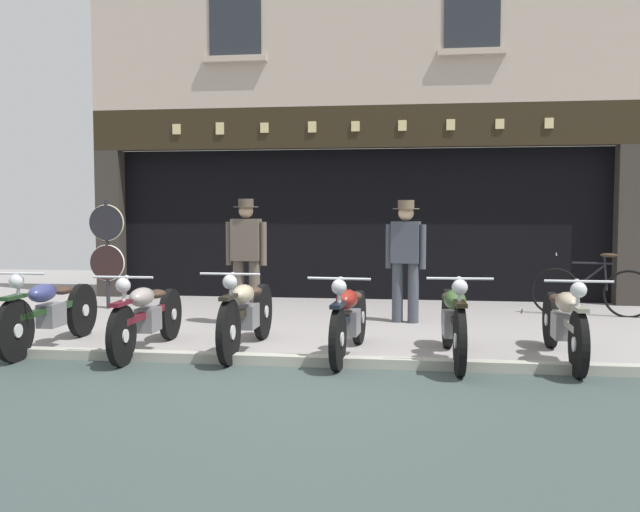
# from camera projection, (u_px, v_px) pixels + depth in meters

# --- Properties ---
(ground) EXTENTS (21.34, 22.00, 0.18)m
(ground) POSITION_uv_depth(u_px,v_px,m) (298.00, 399.00, 5.83)
(ground) COLOR gray
(shop_facade) EXTENTS (9.64, 4.42, 6.51)m
(shop_facade) POSITION_uv_depth(u_px,v_px,m) (365.00, 200.00, 13.60)
(shop_facade) COLOR black
(shop_facade) RESTS_ON ground
(motorcycle_far_left) EXTENTS (0.62, 2.10, 0.92)m
(motorcycle_far_left) POSITION_uv_depth(u_px,v_px,m) (50.00, 311.00, 7.72)
(motorcycle_far_left) COLOR black
(motorcycle_far_left) RESTS_ON ground
(motorcycle_left) EXTENTS (0.62, 2.05, 0.90)m
(motorcycle_left) POSITION_uv_depth(u_px,v_px,m) (147.00, 315.00, 7.52)
(motorcycle_left) COLOR black
(motorcycle_left) RESTS_ON ground
(motorcycle_center_left) EXTENTS (0.62, 2.09, 0.93)m
(motorcycle_center_left) POSITION_uv_depth(u_px,v_px,m) (247.00, 312.00, 7.56)
(motorcycle_center_left) COLOR black
(motorcycle_center_left) RESTS_ON ground
(motorcycle_center) EXTENTS (0.62, 2.00, 0.90)m
(motorcycle_center) POSITION_uv_depth(u_px,v_px,m) (349.00, 317.00, 7.30)
(motorcycle_center) COLOR black
(motorcycle_center) RESTS_ON ground
(motorcycle_center_right) EXTENTS (0.62, 2.02, 0.93)m
(motorcycle_center_right) POSITION_uv_depth(u_px,v_px,m) (453.00, 319.00, 7.09)
(motorcycle_center_right) COLOR black
(motorcycle_center_right) RESTS_ON ground
(motorcycle_right) EXTENTS (0.62, 2.07, 0.91)m
(motorcycle_right) POSITION_uv_depth(u_px,v_px,m) (564.00, 321.00, 7.04)
(motorcycle_right) COLOR black
(motorcycle_right) RESTS_ON ground
(salesman_left) EXTENTS (0.56, 0.33, 1.70)m
(salesman_left) POSITION_uv_depth(u_px,v_px,m) (246.00, 256.00, 9.23)
(salesman_left) COLOR brown
(salesman_left) RESTS_ON ground
(shopkeeper_center) EXTENTS (0.55, 0.36, 1.69)m
(shopkeeper_center) POSITION_uv_depth(u_px,v_px,m) (406.00, 254.00, 9.47)
(shopkeeper_center) COLOR #3D424C
(shopkeeper_center) RESTS_ON ground
(tyre_sign_pole) EXTENTS (0.57, 0.06, 1.71)m
(tyre_sign_pole) POSITION_uv_depth(u_px,v_px,m) (107.00, 244.00, 10.80)
(tyre_sign_pole) COLOR #232328
(tyre_sign_pole) RESTS_ON ground
(advert_board_near) EXTENTS (0.83, 0.03, 1.07)m
(advert_board_near) POSITION_uv_depth(u_px,v_px,m) (456.00, 193.00, 11.79)
(advert_board_near) COLOR silver
(advert_board_far) EXTENTS (0.71, 0.03, 0.97)m
(advert_board_far) POSITION_uv_depth(u_px,v_px,m) (532.00, 195.00, 11.63)
(advert_board_far) COLOR silver
(leaning_bicycle) EXTENTS (1.69, 0.51, 0.94)m
(leaning_bicycle) POSITION_uv_depth(u_px,v_px,m) (592.00, 290.00, 10.12)
(leaning_bicycle) COLOR black
(leaning_bicycle) RESTS_ON ground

